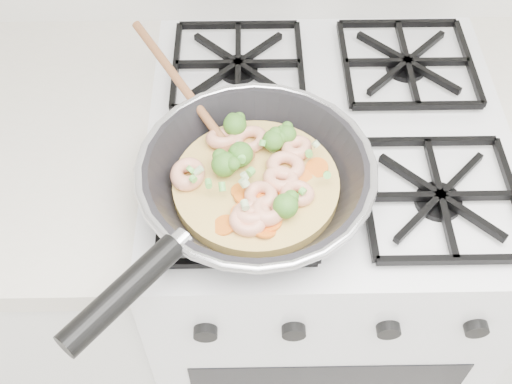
{
  "coord_description": "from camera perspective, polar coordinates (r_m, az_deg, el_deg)",
  "views": [
    {
      "loc": [
        -0.13,
        0.99,
        1.66
      ],
      "look_at": [
        -0.12,
        1.55,
        0.93
      ],
      "focal_mm": 44.06,
      "sensor_mm": 36.0,
      "label": 1
    }
  ],
  "objects": [
    {
      "name": "skillet",
      "position": [
        0.89,
        -0.25,
        1.14
      ],
      "size": [
        0.41,
        0.56,
        0.1
      ],
      "rotation": [
        0.0,
        0.0,
        -0.24
      ],
      "color": "black",
      "rests_on": "stove"
    },
    {
      "name": "stove",
      "position": [
        1.4,
        4.99,
        -7.01
      ],
      "size": [
        0.6,
        0.6,
        0.92
      ],
      "color": "white",
      "rests_on": "ground"
    }
  ]
}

